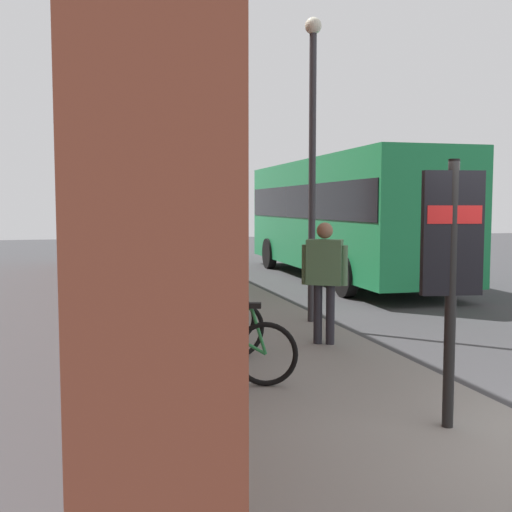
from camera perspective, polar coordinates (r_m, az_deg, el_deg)
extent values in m
plane|color=#38383A|center=(11.36, 11.25, -6.14)|extent=(60.00, 60.00, 0.00)
cube|color=gray|center=(12.36, -4.55, -4.91)|extent=(24.00, 3.50, 0.12)
cube|color=brown|center=(13.09, -14.57, 12.42)|extent=(22.00, 0.60, 7.82)
cube|color=black|center=(6.00, -10.27, 7.30)|extent=(0.90, 0.06, 1.60)
cube|color=black|center=(9.49, -12.15, 6.29)|extent=(0.90, 0.06, 1.60)
cube|color=black|center=(12.98, -13.02, 5.82)|extent=(0.90, 0.06, 1.60)
torus|color=black|center=(7.07, -7.75, -8.75)|extent=(0.29, 0.70, 0.72)
torus|color=black|center=(6.95, 0.88, -8.95)|extent=(0.29, 0.70, 0.72)
cylinder|color=#267F3F|center=(6.93, -3.28, -6.67)|extent=(0.36, 0.98, 0.58)
cylinder|color=#267F3F|center=(6.89, -3.91, -4.62)|extent=(0.31, 0.82, 0.09)
cylinder|color=#267F3F|center=(6.90, 0.26, -6.92)|extent=(0.09, 0.19, 0.51)
cube|color=black|center=(6.85, -0.37, -4.54)|extent=(0.16, 0.22, 0.06)
cylinder|color=#267F3F|center=(6.95, -7.40, -3.95)|extent=(0.46, 0.18, 0.02)
torus|color=black|center=(7.75, -8.18, -7.56)|extent=(0.26, 0.71, 0.72)
torus|color=black|center=(8.22, -1.41, -6.81)|extent=(0.26, 0.71, 0.72)
cylinder|color=silver|center=(7.93, -4.55, -5.23)|extent=(0.32, 0.99, 0.58)
cylinder|color=silver|center=(7.86, -5.05, -3.48)|extent=(0.28, 0.83, 0.09)
cylinder|color=silver|center=(8.13, -1.87, -5.14)|extent=(0.09, 0.19, 0.51)
cube|color=black|center=(8.05, -2.34, -3.15)|extent=(0.15, 0.22, 0.06)
cylinder|color=silver|center=(7.67, -7.89, -3.14)|extent=(0.47, 0.16, 0.02)
torus|color=black|center=(9.00, -9.00, -5.85)|extent=(0.15, 0.72, 0.72)
torus|color=black|center=(9.05, -2.30, -5.75)|extent=(0.15, 0.72, 0.72)
cylinder|color=black|center=(8.96, -5.49, -4.08)|extent=(0.16, 1.01, 0.58)
cylinder|color=black|center=(8.93, -5.99, -2.50)|extent=(0.14, 0.85, 0.09)
cylinder|color=black|center=(9.00, -2.78, -4.19)|extent=(0.06, 0.19, 0.51)
cube|color=black|center=(8.95, -3.26, -2.36)|extent=(0.12, 0.21, 0.06)
cylinder|color=black|center=(8.91, -8.72, -2.05)|extent=(0.48, 0.08, 0.02)
torus|color=black|center=(9.98, -10.16, -4.83)|extent=(0.10, 0.72, 0.72)
torus|color=black|center=(10.18, -4.28, -4.58)|extent=(0.10, 0.72, 0.72)
cylinder|color=#B21E1E|center=(10.03, -7.06, -3.15)|extent=(0.09, 1.02, 0.58)
cylinder|color=#B21E1E|center=(9.99, -7.50, -1.75)|extent=(0.08, 0.85, 0.09)
cylinder|color=#B21E1E|center=(10.12, -4.70, -3.20)|extent=(0.05, 0.19, 0.51)
cube|color=black|center=(10.07, -5.12, -1.58)|extent=(0.11, 0.20, 0.06)
cylinder|color=#B21E1E|center=(9.91, -9.92, -1.39)|extent=(0.48, 0.05, 0.02)
torus|color=black|center=(10.79, -10.58, -4.11)|extent=(0.28, 0.70, 0.72)
torus|color=black|center=(11.23, -5.61, -3.72)|extent=(0.28, 0.70, 0.72)
cylinder|color=silver|center=(10.97, -7.95, -2.49)|extent=(0.34, 0.98, 0.58)
cylinder|color=silver|center=(10.91, -8.32, -1.21)|extent=(0.29, 0.82, 0.09)
cylinder|color=silver|center=(11.16, -5.97, -2.47)|extent=(0.09, 0.19, 0.51)
cube|color=black|center=(11.09, -6.32, -1.01)|extent=(0.16, 0.22, 0.06)
cylinder|color=silver|center=(10.74, -10.39, -0.93)|extent=(0.46, 0.17, 0.02)
cylinder|color=black|center=(5.81, 17.38, -3.43)|extent=(0.10, 0.10, 2.40)
cube|color=black|center=(5.76, 17.51, 1.99)|extent=(0.17, 0.56, 1.10)
cube|color=red|center=(5.75, 17.55, 3.63)|extent=(0.17, 0.50, 0.16)
cube|color=#1E8C4C|center=(17.90, 7.78, 3.80)|extent=(10.56, 2.76, 3.00)
cube|color=black|center=(17.90, 7.79, 4.95)|extent=(10.35, 2.80, 0.90)
cylinder|color=black|center=(15.48, 16.47, -1.49)|extent=(1.01, 0.27, 1.00)
cylinder|color=black|center=(14.42, 8.21, -1.79)|extent=(1.01, 0.27, 1.00)
cylinder|color=black|center=(21.52, 7.41, 0.36)|extent=(1.01, 0.27, 1.00)
cylinder|color=black|center=(20.78, 1.23, 0.24)|extent=(1.01, 0.27, 1.00)
cylinder|color=#26262D|center=(9.04, 6.80, -5.33)|extent=(0.13, 0.13, 0.86)
cylinder|color=#26262D|center=(9.06, 5.68, -5.29)|extent=(0.13, 0.13, 0.86)
cube|color=#4C724C|center=(8.95, 6.28, -0.56)|extent=(0.47, 0.56, 0.65)
sphere|color=#8C664C|center=(8.92, 6.31, 2.32)|extent=(0.23, 0.23, 0.23)
cylinder|color=#4C724C|center=(8.91, 8.06, -0.87)|extent=(0.10, 0.10, 0.57)
cylinder|color=#4C724C|center=(9.00, 4.52, -0.78)|extent=(0.10, 0.10, 0.57)
cylinder|color=#333338|center=(10.65, 5.15, 6.94)|extent=(0.12, 0.12, 4.84)
sphere|color=silver|center=(11.04, 5.26, 20.22)|extent=(0.28, 0.28, 0.28)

